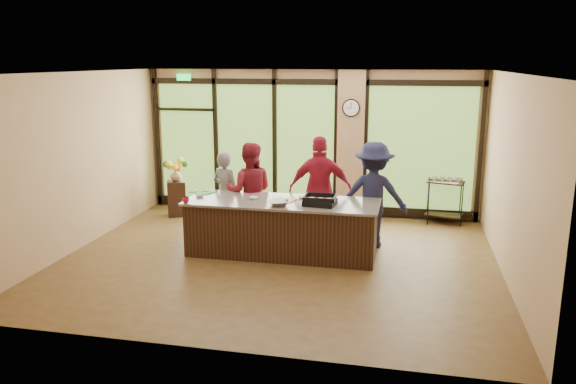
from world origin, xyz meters
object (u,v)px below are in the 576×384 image
at_px(bar_cart, 445,195).
at_px(cook_right, 373,195).
at_px(cook_left, 226,193).
at_px(flower_stand, 177,198).
at_px(roasting_pan, 320,202).
at_px(island_base, 282,229).

bearing_deg(bar_cart, cook_right, -114.11).
height_order(cook_left, flower_stand, cook_left).
xyz_separation_m(roasting_pan, flower_stand, (-3.33, 2.02, -0.59)).
xyz_separation_m(roasting_pan, bar_cart, (2.11, 2.59, -0.39)).
xyz_separation_m(cook_right, flower_stand, (-4.12, 1.13, -0.55)).
relative_size(cook_right, flower_stand, 2.48).
height_order(island_base, cook_right, cook_right).
xyz_separation_m(cook_left, cook_right, (2.70, -0.09, 0.13)).
bearing_deg(roasting_pan, island_base, 175.15).
bearing_deg(flower_stand, cook_left, -58.47).
bearing_deg(island_base, roasting_pan, -11.80).
bearing_deg(flower_stand, island_base, -57.59).
relative_size(cook_left, bar_cart, 1.65).
xyz_separation_m(island_base, cook_right, (1.45, 0.75, 0.48)).
height_order(cook_right, bar_cart, cook_right).
relative_size(cook_left, flower_stand, 2.13).
distance_m(cook_left, cook_right, 2.70).
distance_m(roasting_pan, flower_stand, 3.94).
relative_size(island_base, cook_left, 1.97).
distance_m(cook_left, bar_cart, 4.33).
relative_size(flower_stand, bar_cart, 0.78).
bearing_deg(cook_left, island_base, 167.51).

